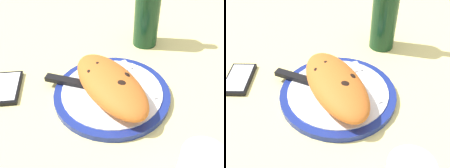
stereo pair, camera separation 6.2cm
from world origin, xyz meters
TOP-DOWN VIEW (x-y plane):
  - ground_plane at (0.00, 0.00)cm, footprint 150.00×150.00cm
  - plate at (0.00, 0.00)cm, footprint 27.26×27.26cm
  - calzone at (-0.73, 1.06)cm, footprint 25.98×14.93cm
  - fork at (0.71, -7.76)cm, footprint 15.89×4.94cm
  - knife at (6.73, 4.98)cm, footprint 20.65×14.64cm
  - smartphone at (18.31, 18.04)cm, footprint 13.14×11.65cm
  - wine_bottle at (11.37, -22.45)cm, footprint 7.11×7.11cm

SIDE VIEW (x-z plane):
  - ground_plane at x=0.00cm, z-range -3.00..0.00cm
  - smartphone at x=18.31cm, z-range -0.02..1.14cm
  - plate at x=0.00cm, z-range -0.03..1.79cm
  - fork at x=0.71cm, z-range 1.82..2.22cm
  - knife at x=6.73cm, z-range 1.72..2.92cm
  - calzone at x=-0.73cm, z-range 1.85..7.79cm
  - wine_bottle at x=11.37cm, z-range -2.83..25.94cm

